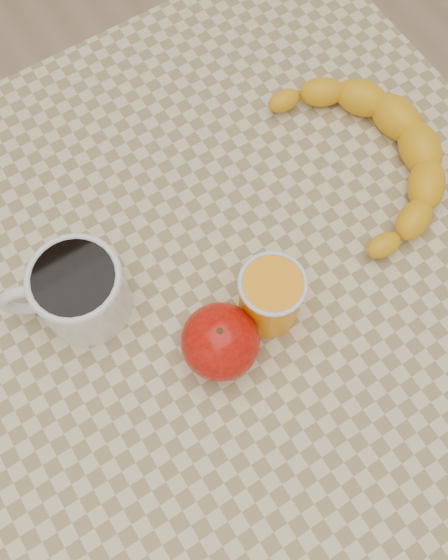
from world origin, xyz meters
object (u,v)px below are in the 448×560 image
orange_juice_glass (270,296)px  coffee_mug (78,290)px  table (224,311)px  apple (220,342)px  banana (368,156)px

orange_juice_glass → coffee_mug: bearing=145.9°
table → coffee_mug: (-0.14, 0.06, 0.13)m
table → orange_juice_glass: orange_juice_glass is taller
coffee_mug → apple: bearing=-52.2°
orange_juice_glass → apple: (-0.07, -0.01, -0.00)m
table → apple: size_ratio=8.47×
banana → coffee_mug: bearing=-169.3°
orange_juice_glass → banana: bearing=23.9°
coffee_mug → apple: size_ratio=1.57×
coffee_mug → apple: (0.10, -0.13, -0.01)m
table → coffee_mug: coffee_mug is taller
orange_juice_glass → banana: 0.22m
table → banana: bearing=10.0°
table → apple: apple is taller
coffee_mug → apple: coffee_mug is taller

